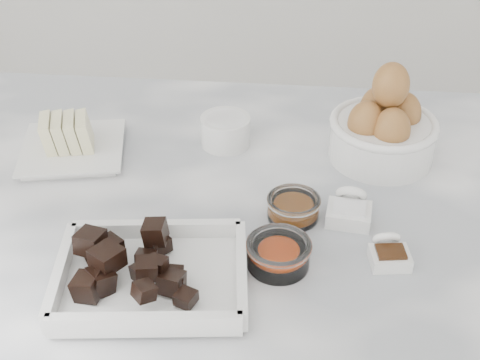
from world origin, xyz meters
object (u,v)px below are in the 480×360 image
honey_bowl (293,207)px  salt_spoon (349,209)px  sugar_ramekin (225,130)px  vanilla_spoon (389,253)px  butter_plate (70,141)px  chocolate_dish (151,271)px  egg_bowl (384,128)px  zest_bowl (279,253)px

honey_bowl → salt_spoon: size_ratio=0.96×
sugar_ramekin → honey_bowl: 0.21m
salt_spoon → vanilla_spoon: bearing=-60.6°
honey_bowl → salt_spoon: salt_spoon is taller
butter_plate → chocolate_dish: bearing=-56.3°
butter_plate → sugar_ramekin: size_ratio=2.31×
butter_plate → honey_bowl: bearing=-19.9°
chocolate_dish → egg_bowl: egg_bowl is taller
zest_bowl → salt_spoon: size_ratio=1.07×
butter_plate → honey_bowl: (0.35, -0.13, -0.01)m
chocolate_dish → vanilla_spoon: chocolate_dish is taller
egg_bowl → zest_bowl: size_ratio=2.00×
egg_bowl → chocolate_dish: bearing=-132.9°
chocolate_dish → zest_bowl: 0.16m
butter_plate → egg_bowl: egg_bowl is taller
chocolate_dish → egg_bowl: 0.43m
zest_bowl → vanilla_spoon: 0.14m
honey_bowl → vanilla_spoon: (0.12, -0.08, -0.00)m
butter_plate → zest_bowl: (0.33, -0.22, -0.00)m
egg_bowl → salt_spoon: bearing=-108.7°
chocolate_dish → vanilla_spoon: (0.28, 0.07, -0.01)m
chocolate_dish → butter_plate: size_ratio=1.34×
butter_plate → honey_bowl: size_ratio=2.46×
chocolate_dish → egg_bowl: bearing=47.1°
butter_plate → vanilla_spoon: (0.47, -0.20, -0.01)m
sugar_ramekin → egg_bowl: egg_bowl is taller
sugar_ramekin → vanilla_spoon: sugar_ramekin is taller
chocolate_dish → egg_bowl: (0.29, 0.31, 0.03)m
sugar_ramekin → vanilla_spoon: (0.23, -0.26, -0.01)m
sugar_ramekin → honey_bowl: (0.11, -0.18, -0.01)m
egg_bowl → sugar_ramekin: bearing=176.3°
egg_bowl → zest_bowl: 0.30m
salt_spoon → sugar_ramekin: bearing=137.3°
butter_plate → vanilla_spoon: size_ratio=2.83×
butter_plate → egg_bowl: bearing=4.4°
egg_bowl → honey_bowl: bearing=-128.3°
vanilla_spoon → butter_plate: bearing=156.6°
butter_plate → salt_spoon: 0.44m
honey_bowl → vanilla_spoon: bearing=-32.3°
egg_bowl → salt_spoon: egg_bowl is taller
vanilla_spoon → salt_spoon: bearing=119.4°
butter_plate → sugar_ramekin: 0.24m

